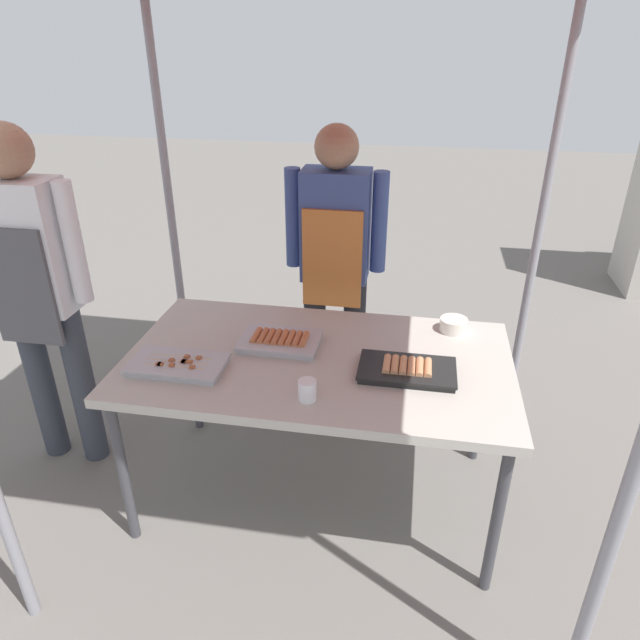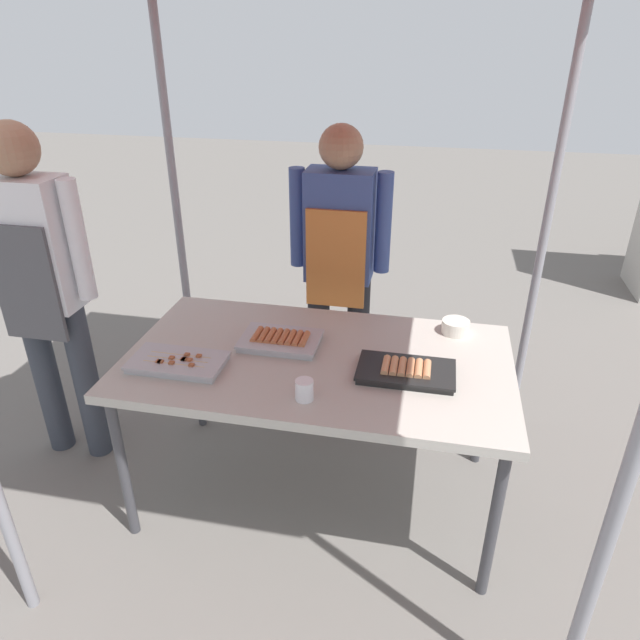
{
  "view_description": "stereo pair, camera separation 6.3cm",
  "coord_description": "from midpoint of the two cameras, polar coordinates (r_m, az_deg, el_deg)",
  "views": [
    {
      "loc": [
        0.37,
        -2.02,
        1.98
      ],
      "look_at": [
        0.0,
        0.05,
        0.9
      ],
      "focal_mm": 32.14,
      "sensor_mm": 36.0,
      "label": 1
    },
    {
      "loc": [
        0.43,
        -2.01,
        1.98
      ],
      "look_at": [
        0.0,
        0.05,
        0.9
      ],
      "focal_mm": 32.14,
      "sensor_mm": 36.0,
      "label": 2
    }
  ],
  "objects": [
    {
      "name": "tray_meat_skewers",
      "position": [
        2.39,
        -14.71,
        -4.32
      ],
      "size": [
        0.38,
        0.21,
        0.04
      ],
      "color": "#ADADB2",
      "rests_on": "stall_table"
    },
    {
      "name": "customer_nearby",
      "position": [
        2.86,
        -27.06,
        3.68
      ],
      "size": [
        0.52,
        0.23,
        1.65
      ],
      "color": "#333842",
      "rests_on": "ground"
    },
    {
      "name": "drink_cup_near_edge",
      "position": [
        2.12,
        -2.14,
        -7.0
      ],
      "size": [
        0.07,
        0.07,
        0.08
      ],
      "primitive_type": "cylinder",
      "color": "white",
      "rests_on": "stall_table"
    },
    {
      "name": "vendor_woman",
      "position": [
        2.98,
        0.92,
        6.64
      ],
      "size": [
        0.52,
        0.23,
        1.58
      ],
      "rotation": [
        0.0,
        0.0,
        3.14
      ],
      "color": "black",
      "rests_on": "ground"
    },
    {
      "name": "tray_pork_links",
      "position": [
        2.48,
        -4.73,
        -2.06
      ],
      "size": [
        0.34,
        0.24,
        0.05
      ],
      "color": "#ADADB2",
      "rests_on": "stall_table"
    },
    {
      "name": "tray_grilled_sausages",
      "position": [
        2.29,
        7.88,
        -4.93
      ],
      "size": [
        0.38,
        0.23,
        0.05
      ],
      "color": "black",
      "rests_on": "stall_table"
    },
    {
      "name": "stall_table",
      "position": [
        2.42,
        -0.96,
        -4.81
      ],
      "size": [
        1.6,
        0.9,
        0.75
      ],
      "color": "#B7B2A8",
      "rests_on": "ground"
    },
    {
      "name": "ground_plane",
      "position": [
        2.85,
        -0.84,
        -16.78
      ],
      "size": [
        18.0,
        18.0,
        0.0
      ],
      "primitive_type": "plane",
      "color": "#66605B"
    },
    {
      "name": "condiment_bowl",
      "position": [
        2.64,
        12.49,
        -0.48
      ],
      "size": [
        0.12,
        0.12,
        0.06
      ],
      "primitive_type": "cylinder",
      "color": "silver",
      "rests_on": "stall_table"
    }
  ]
}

